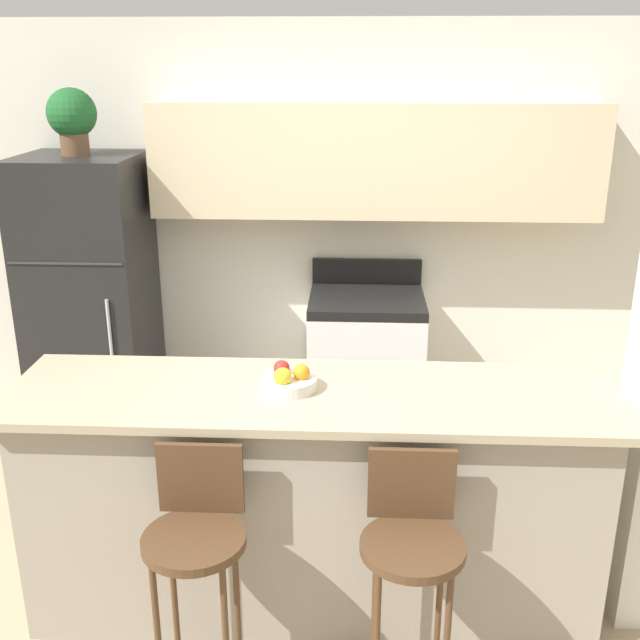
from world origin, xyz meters
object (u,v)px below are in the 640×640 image
at_px(refrigerator, 91,298).
at_px(bar_stool_right, 412,547).
at_px(potted_plant_on_fridge, 72,117).
at_px(trash_bin, 179,417).
at_px(fruit_bowl, 289,380).
at_px(bar_stool_left, 197,540).
at_px(stove_range, 366,362).

distance_m(refrigerator, bar_stool_right, 2.88).
xyz_separation_m(potted_plant_on_fridge, trash_bin, (0.57, -0.25, -1.80)).
bearing_deg(trash_bin, potted_plant_on_fridge, 156.22).
height_order(potted_plant_on_fridge, trash_bin, potted_plant_on_fridge).
distance_m(potted_plant_on_fridge, trash_bin, 1.91).
height_order(bar_stool_right, potted_plant_on_fridge, potted_plant_on_fridge).
height_order(potted_plant_on_fridge, fruit_bowl, potted_plant_on_fridge).
relative_size(refrigerator, bar_stool_left, 1.77).
distance_m(bar_stool_left, potted_plant_on_fridge, 2.77).
bearing_deg(trash_bin, stove_range, 14.16).
height_order(refrigerator, stove_range, refrigerator).
bearing_deg(fruit_bowl, potted_plant_on_fridge, 130.25).
xyz_separation_m(bar_stool_left, potted_plant_on_fridge, (-1.11, 2.17, 1.32)).
relative_size(bar_stool_left, bar_stool_right, 1.00).
relative_size(bar_stool_left, trash_bin, 2.63).
xyz_separation_m(refrigerator, bar_stool_right, (1.88, -2.17, -0.21)).
bearing_deg(bar_stool_right, potted_plant_on_fridge, 130.95).
xyz_separation_m(stove_range, fruit_bowl, (-0.34, -1.70, 0.62)).
height_order(fruit_bowl, trash_bin, fruit_bowl).
xyz_separation_m(bar_stool_right, trash_bin, (-1.31, 1.92, -0.48)).
xyz_separation_m(bar_stool_left, fruit_bowl, (0.29, 0.51, 0.41)).
bearing_deg(stove_range, trash_bin, -165.84).
relative_size(refrigerator, potted_plant_on_fridge, 4.58).
bearing_deg(bar_stool_right, bar_stool_left, 180.00).
bearing_deg(bar_stool_left, refrigerator, 117.07).
relative_size(bar_stool_left, fruit_bowl, 4.33).
height_order(bar_stool_left, trash_bin, bar_stool_left).
distance_m(potted_plant_on_fridge, fruit_bowl, 2.35).
distance_m(refrigerator, bar_stool_left, 2.44).
height_order(refrigerator, bar_stool_right, refrigerator).
height_order(refrigerator, bar_stool_left, refrigerator).
height_order(bar_stool_left, potted_plant_on_fridge, potted_plant_on_fridge).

